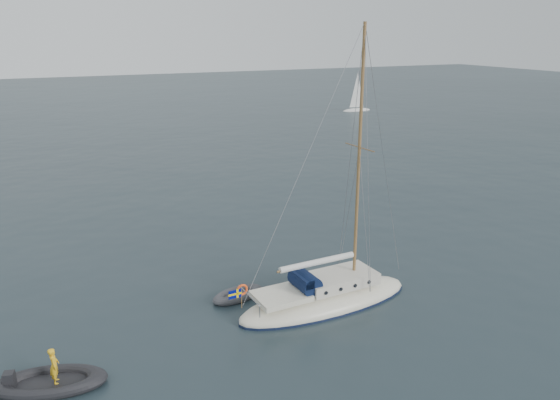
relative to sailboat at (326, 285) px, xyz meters
name	(u,v)px	position (x,y,z in m)	size (l,w,h in m)	color
ground	(276,297)	(-1.90, 1.72, -1.06)	(300.00, 300.00, 0.00)	black
sailboat	(326,285)	(0.00, 0.00, 0.00)	(9.82, 2.94, 13.99)	beige
dinghy	(238,295)	(-3.69, 2.48, -0.88)	(2.87, 1.29, 0.41)	#434347
rib	(50,381)	(-12.75, -1.30, -0.80)	(4.23, 1.92, 1.68)	black
distant_yacht_b	(357,93)	(38.32, 56.86, 1.91)	(5.24, 2.79, 6.94)	silver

